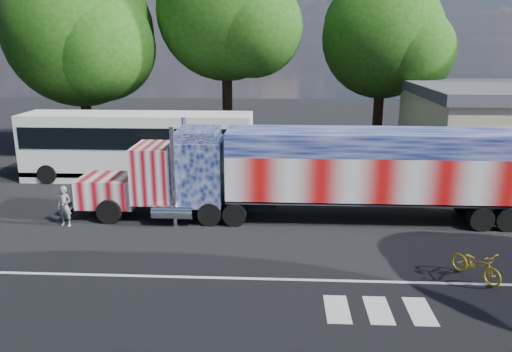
{
  "coord_description": "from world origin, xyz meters",
  "views": [
    {
      "loc": [
        1.1,
        -18.02,
        7.63
      ],
      "look_at": [
        0.0,
        3.0,
        1.9
      ],
      "focal_mm": 35.0,
      "sensor_mm": 36.0,
      "label": 1
    }
  ],
  "objects_px": {
    "tree_ne_a": "(385,38)",
    "coach_bus": "(138,145)",
    "bicycle": "(476,265)",
    "tree_n_mid": "(228,12)",
    "woman": "(64,206)",
    "tree_nw_a": "(82,33)",
    "semi_truck": "(320,171)"
  },
  "relations": [
    {
      "from": "tree_ne_a",
      "to": "coach_bus",
      "type": "bearing_deg",
      "value": -149.71
    },
    {
      "from": "bicycle",
      "to": "tree_n_mid",
      "type": "distance_m",
      "value": 23.53
    },
    {
      "from": "woman",
      "to": "bicycle",
      "type": "height_order",
      "value": "woman"
    },
    {
      "from": "coach_bus",
      "to": "woman",
      "type": "relative_size",
      "value": 7.37
    },
    {
      "from": "bicycle",
      "to": "coach_bus",
      "type": "bearing_deg",
      "value": 108.1
    },
    {
      "from": "bicycle",
      "to": "tree_ne_a",
      "type": "distance_m",
      "value": 21.77
    },
    {
      "from": "bicycle",
      "to": "tree_n_mid",
      "type": "xyz_separation_m",
      "value": [
        -10.12,
        19.25,
        8.98
      ]
    },
    {
      "from": "bicycle",
      "to": "tree_ne_a",
      "type": "xyz_separation_m",
      "value": [
        0.54,
        20.51,
        7.28
      ]
    },
    {
      "from": "woman",
      "to": "tree_ne_a",
      "type": "bearing_deg",
      "value": 56.39
    },
    {
      "from": "tree_nw_a",
      "to": "tree_ne_a",
      "type": "relative_size",
      "value": 1.08
    },
    {
      "from": "bicycle",
      "to": "tree_nw_a",
      "type": "distance_m",
      "value": 27.9
    },
    {
      "from": "tree_ne_a",
      "to": "tree_n_mid",
      "type": "bearing_deg",
      "value": -173.26
    },
    {
      "from": "bicycle",
      "to": "tree_nw_a",
      "type": "height_order",
      "value": "tree_nw_a"
    },
    {
      "from": "coach_bus",
      "to": "bicycle",
      "type": "distance_m",
      "value": 18.71
    },
    {
      "from": "coach_bus",
      "to": "bicycle",
      "type": "height_order",
      "value": "coach_bus"
    },
    {
      "from": "bicycle",
      "to": "tree_ne_a",
      "type": "bearing_deg",
      "value": 55.47
    },
    {
      "from": "bicycle",
      "to": "tree_nw_a",
      "type": "relative_size",
      "value": 0.15
    },
    {
      "from": "coach_bus",
      "to": "tree_nw_a",
      "type": "bearing_deg",
      "value": 129.2
    },
    {
      "from": "semi_truck",
      "to": "woman",
      "type": "height_order",
      "value": "semi_truck"
    },
    {
      "from": "semi_truck",
      "to": "tree_n_mid",
      "type": "relative_size",
      "value": 1.41
    },
    {
      "from": "coach_bus",
      "to": "tree_n_mid",
      "type": "height_order",
      "value": "tree_n_mid"
    },
    {
      "from": "semi_truck",
      "to": "tree_ne_a",
      "type": "bearing_deg",
      "value": 70.38
    },
    {
      "from": "semi_truck",
      "to": "bicycle",
      "type": "height_order",
      "value": "semi_truck"
    },
    {
      "from": "woman",
      "to": "bicycle",
      "type": "bearing_deg",
      "value": -3.8
    },
    {
      "from": "tree_n_mid",
      "to": "tree_nw_a",
      "type": "bearing_deg",
      "value": -173.55
    },
    {
      "from": "tree_n_mid",
      "to": "tree_nw_a",
      "type": "relative_size",
      "value": 1.09
    },
    {
      "from": "coach_bus",
      "to": "tree_nw_a",
      "type": "xyz_separation_m",
      "value": [
        -5.26,
        6.45,
        6.16
      ]
    },
    {
      "from": "bicycle",
      "to": "semi_truck",
      "type": "bearing_deg",
      "value": 97.79
    },
    {
      "from": "semi_truck",
      "to": "tree_nw_a",
      "type": "xyz_separation_m",
      "value": [
        -14.99,
        12.61,
        5.9
      ]
    },
    {
      "from": "bicycle",
      "to": "tree_n_mid",
      "type": "relative_size",
      "value": 0.13
    },
    {
      "from": "semi_truck",
      "to": "tree_ne_a",
      "type": "distance_m",
      "value": 16.84
    },
    {
      "from": "semi_truck",
      "to": "tree_ne_a",
      "type": "xyz_separation_m",
      "value": [
        5.33,
        14.96,
        5.59
      ]
    }
  ]
}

